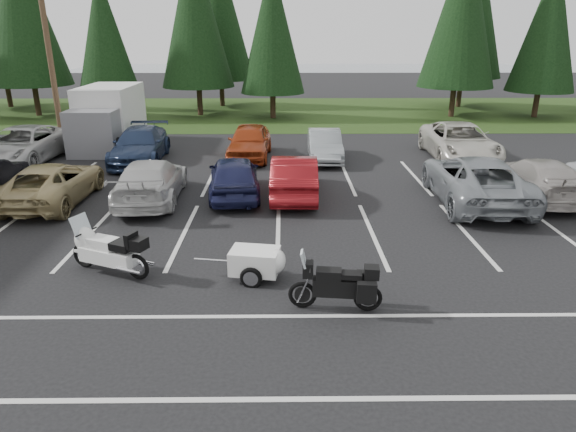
# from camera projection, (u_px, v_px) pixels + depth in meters

# --- Properties ---
(ground) EXTENTS (120.00, 120.00, 0.00)m
(ground) POSITION_uv_depth(u_px,v_px,m) (259.00, 248.00, 13.73)
(ground) COLOR black
(ground) RESTS_ON ground
(grass_strip) EXTENTS (80.00, 16.00, 0.01)m
(grass_strip) POSITION_uv_depth(u_px,v_px,m) (274.00, 112.00, 36.28)
(grass_strip) COLOR #1E3711
(grass_strip) RESTS_ON ground
(lake_water) EXTENTS (70.00, 50.00, 0.02)m
(lake_water) POSITION_uv_depth(u_px,v_px,m) (309.00, 76.00, 65.46)
(lake_water) COLOR gray
(lake_water) RESTS_ON ground
(utility_pole) EXTENTS (1.60, 0.26, 9.00)m
(utility_pole) POSITION_uv_depth(u_px,v_px,m) (49.00, 49.00, 23.31)
(utility_pole) COLOR #473321
(utility_pole) RESTS_ON ground
(box_truck) EXTENTS (2.40, 5.60, 2.90)m
(box_truck) POSITION_uv_depth(u_px,v_px,m) (105.00, 118.00, 24.90)
(box_truck) COLOR silver
(box_truck) RESTS_ON ground
(stall_markings) EXTENTS (32.00, 16.00, 0.01)m
(stall_markings) POSITION_uv_depth(u_px,v_px,m) (262.00, 222.00, 15.60)
(stall_markings) COLOR silver
(stall_markings) RESTS_ON ground
(conifer_2) EXTENTS (5.10, 5.10, 11.89)m
(conifer_2) POSITION_uv_depth(u_px,v_px,m) (21.00, 6.00, 32.63)
(conifer_2) COLOR #332316
(conifer_2) RESTS_ON ground
(conifer_3) EXTENTS (3.87, 3.87, 9.02)m
(conifer_3) POSITION_uv_depth(u_px,v_px,m) (104.00, 34.00, 31.94)
(conifer_3) COLOR #332316
(conifer_3) RESTS_ON ground
(conifer_4) EXTENTS (4.80, 4.80, 11.17)m
(conifer_4) POSITION_uv_depth(u_px,v_px,m) (195.00, 13.00, 32.97)
(conifer_4) COLOR #332316
(conifer_4) RESTS_ON ground
(conifer_5) EXTENTS (4.14, 4.14, 9.63)m
(conifer_5) POSITION_uv_depth(u_px,v_px,m) (272.00, 28.00, 32.11)
(conifer_5) COLOR #332316
(conifer_5) RESTS_ON ground
(conifer_6) EXTENTS (4.93, 4.93, 11.48)m
(conifer_6) POSITION_uv_depth(u_px,v_px,m) (462.00, 9.00, 32.32)
(conifer_6) COLOR #332316
(conifer_6) RESTS_ON ground
(conifer_7) EXTENTS (4.27, 4.27, 9.94)m
(conifer_7) POSITION_uv_depth(u_px,v_px,m) (549.00, 25.00, 32.40)
(conifer_7) COLOR #332316
(conifer_7) RESTS_ON ground
(conifer_back_b) EXTENTS (4.97, 4.97, 11.58)m
(conifer_back_b) POSITION_uv_depth(u_px,v_px,m) (218.00, 11.00, 37.22)
(conifer_back_b) COLOR #332316
(conifer_back_b) RESTS_ON ground
(conifer_back_c) EXTENTS (5.50, 5.50, 12.81)m
(conifer_back_c) POSITION_uv_depth(u_px,v_px,m) (470.00, 0.00, 36.49)
(conifer_back_c) COLOR #332316
(conifer_back_c) RESTS_ON ground
(car_near_2) EXTENTS (2.28, 4.89, 1.36)m
(car_near_2) POSITION_uv_depth(u_px,v_px,m) (52.00, 183.00, 17.15)
(car_near_2) COLOR #998859
(car_near_2) RESTS_ON ground
(car_near_3) EXTENTS (2.23, 4.96, 1.41)m
(car_near_3) POSITION_uv_depth(u_px,v_px,m) (151.00, 180.00, 17.33)
(car_near_3) COLOR #B9B8B7
(car_near_3) RESTS_ON ground
(car_near_4) EXTENTS (2.11, 4.40, 1.45)m
(car_near_4) POSITION_uv_depth(u_px,v_px,m) (234.00, 176.00, 17.79)
(car_near_4) COLOR #1B1E45
(car_near_4) RESTS_ON ground
(car_near_5) EXTENTS (1.64, 4.45, 1.46)m
(car_near_5) POSITION_uv_depth(u_px,v_px,m) (294.00, 176.00, 17.77)
(car_near_5) COLOR maroon
(car_near_5) RESTS_ON ground
(car_near_6) EXTENTS (2.90, 5.82, 1.59)m
(car_near_6) POSITION_uv_depth(u_px,v_px,m) (475.00, 179.00, 17.15)
(car_near_6) COLOR gray
(car_near_6) RESTS_ON ground
(car_near_7) EXTENTS (2.08, 4.81, 1.38)m
(car_near_7) POSITION_uv_depth(u_px,v_px,m) (538.00, 178.00, 17.64)
(car_near_7) COLOR #A39C96
(car_near_7) RESTS_ON ground
(car_far_0) EXTENTS (2.73, 5.63, 1.55)m
(car_far_0) POSITION_uv_depth(u_px,v_px,m) (22.00, 145.00, 22.29)
(car_far_0) COLOR #BABAB8
(car_far_0) RESTS_ON ground
(car_far_1) EXTENTS (2.27, 5.12, 1.46)m
(car_far_1) POSITION_uv_depth(u_px,v_px,m) (140.00, 145.00, 22.51)
(car_far_1) COLOR #1C2946
(car_far_1) RESTS_ON ground
(car_far_2) EXTENTS (1.97, 4.51, 1.51)m
(car_far_2) POSITION_uv_depth(u_px,v_px,m) (250.00, 141.00, 23.17)
(car_far_2) COLOR #9D3513
(car_far_2) RESTS_ON ground
(car_far_3) EXTENTS (1.43, 4.02, 1.32)m
(car_far_3) POSITION_uv_depth(u_px,v_px,m) (325.00, 145.00, 22.82)
(car_far_3) COLOR gray
(car_far_3) RESTS_ON ground
(car_far_4) EXTENTS (2.82, 5.78, 1.58)m
(car_far_4) POSITION_uv_depth(u_px,v_px,m) (460.00, 142.00, 22.91)
(car_far_4) COLOR beige
(car_far_4) RESTS_ON ground
(touring_motorcycle) EXTENTS (2.59, 1.72, 1.38)m
(touring_motorcycle) POSITION_uv_depth(u_px,v_px,m) (108.00, 246.00, 12.08)
(touring_motorcycle) COLOR white
(touring_motorcycle) RESTS_ON ground
(cargo_trailer) EXTENTS (1.74, 1.16, 0.75)m
(cargo_trailer) POSITION_uv_depth(u_px,v_px,m) (255.00, 264.00, 11.91)
(cargo_trailer) COLOR white
(cargo_trailer) RESTS_ON ground
(adventure_motorcycle) EXTENTS (2.22, 0.98, 1.31)m
(adventure_motorcycle) POSITION_uv_depth(u_px,v_px,m) (335.00, 281.00, 10.50)
(adventure_motorcycle) COLOR black
(adventure_motorcycle) RESTS_ON ground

